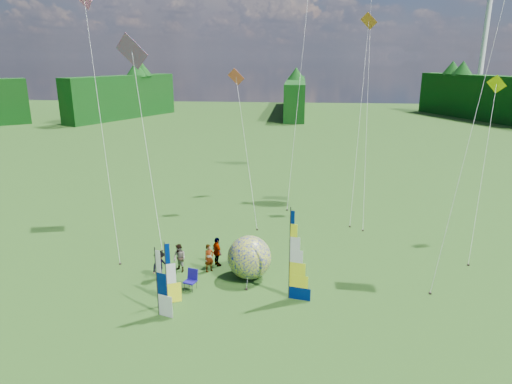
# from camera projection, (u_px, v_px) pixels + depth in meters

# --- Properties ---
(ground) EXTENTS (220.00, 220.00, 0.00)m
(ground) POSITION_uv_depth(u_px,v_px,m) (269.00, 329.00, 21.34)
(ground) COLOR #3D7B29
(ground) RESTS_ON ground
(treeline_ring) EXTENTS (210.00, 210.00, 8.00)m
(treeline_ring) POSITION_uv_depth(u_px,v_px,m) (270.00, 251.00, 20.20)
(treeline_ring) COLOR #10380E
(treeline_ring) RESTS_ON ground
(turbine_right) EXTENTS (8.00, 1.20, 30.00)m
(turbine_right) POSITION_uv_depth(u_px,v_px,m) (484.00, 45.00, 110.22)
(turbine_right) COLOR silver
(turbine_right) RESTS_ON ground
(feather_banner_main) EXTENTS (1.32, 0.37, 4.89)m
(feather_banner_main) POSITION_uv_depth(u_px,v_px,m) (290.00, 256.00, 23.40)
(feather_banner_main) COLOR #00175E
(feather_banner_main) RESTS_ON ground
(side_banner_left) EXTENTS (0.90, 0.45, 3.32)m
(side_banner_left) POSITION_uv_depth(u_px,v_px,m) (166.00, 274.00, 23.10)
(side_banner_left) COLOR #FFF91D
(side_banner_left) RESTS_ON ground
(side_banner_far) EXTENTS (1.00, 0.42, 3.48)m
(side_banner_far) POSITION_uv_depth(u_px,v_px,m) (157.00, 283.00, 22.05)
(side_banner_far) COLOR white
(side_banner_far) RESTS_ON ground
(bol_inflatable) EXTENTS (2.92, 2.92, 2.51)m
(bol_inflatable) POSITION_uv_depth(u_px,v_px,m) (249.00, 257.00, 26.01)
(bol_inflatable) COLOR #030B82
(bol_inflatable) RESTS_ON ground
(spectator_a) EXTENTS (0.73, 0.73, 1.71)m
(spectator_a) POSITION_uv_depth(u_px,v_px,m) (209.00, 258.00, 26.87)
(spectator_a) COLOR #66594C
(spectator_a) RESTS_ON ground
(spectator_b) EXTENTS (0.92, 0.81, 1.71)m
(spectator_b) POSITION_uv_depth(u_px,v_px,m) (179.00, 258.00, 26.85)
(spectator_b) COLOR #66594C
(spectator_b) RESTS_ON ground
(spectator_c) EXTENTS (0.91, 1.17, 1.72)m
(spectator_c) POSITION_uv_depth(u_px,v_px,m) (160.00, 265.00, 25.92)
(spectator_c) COLOR #66594C
(spectator_c) RESTS_ON ground
(spectator_d) EXTENTS (0.98, 1.13, 1.83)m
(spectator_d) POSITION_uv_depth(u_px,v_px,m) (217.00, 252.00, 27.57)
(spectator_d) COLOR #66594C
(spectator_d) RESTS_ON ground
(camp_chair) EXTENTS (0.83, 0.83, 1.15)m
(camp_chair) POSITION_uv_depth(u_px,v_px,m) (190.00, 280.00, 24.79)
(camp_chair) COLOR #120C65
(camp_chair) RESTS_ON ground
(kite_whale) EXTENTS (9.74, 16.12, 19.69)m
(kite_whale) POSITION_uv_depth(u_px,v_px,m) (368.00, 88.00, 36.20)
(kite_whale) COLOR black
(kite_whale) RESTS_ON ground
(kite_rainbow_delta) EXTENTS (11.02, 13.60, 14.86)m
(kite_rainbow_delta) POSITION_uv_depth(u_px,v_px,m) (145.00, 129.00, 31.48)
(kite_rainbow_delta) COLOR red
(kite_rainbow_delta) RESTS_ON ground
(kite_parafoil) EXTENTS (11.36, 12.95, 20.95)m
(kite_parafoil) POSITION_uv_depth(u_px,v_px,m) (479.00, 91.00, 24.62)
(kite_parafoil) COLOR #AC0027
(kite_parafoil) RESTS_ON ground
(small_kite_red) EXTENTS (6.01, 9.17, 11.84)m
(small_kite_red) POSITION_uv_depth(u_px,v_px,m) (246.00, 143.00, 34.90)
(small_kite_red) COLOR #F35737
(small_kite_red) RESTS_ON ground
(small_kite_orange) EXTENTS (6.60, 10.00, 16.13)m
(small_kite_orange) POSITION_uv_depth(u_px,v_px,m) (360.00, 113.00, 35.14)
(small_kite_orange) COLOR orange
(small_kite_orange) RESTS_ON ground
(small_kite_yellow) EXTENTS (5.67, 9.00, 11.52)m
(small_kite_yellow) POSITION_uv_depth(u_px,v_px,m) (484.00, 162.00, 29.14)
(small_kite_yellow) COLOR #CADC00
(small_kite_yellow) RESTS_ON ground
(small_kite_pink) EXTENTS (7.32, 8.48, 16.75)m
(small_kite_pink) POSITION_uv_depth(u_px,v_px,m) (101.00, 122.00, 28.13)
(small_kite_pink) COLOR pink
(small_kite_pink) RESTS_ON ground
(small_kite_green) EXTENTS (4.48, 12.93, 21.79)m
(small_kite_green) POSITION_uv_depth(u_px,v_px,m) (300.00, 73.00, 39.54)
(small_kite_green) COLOR green
(small_kite_green) RESTS_ON ground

